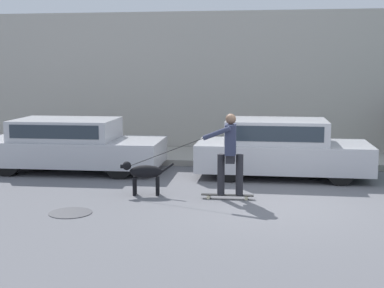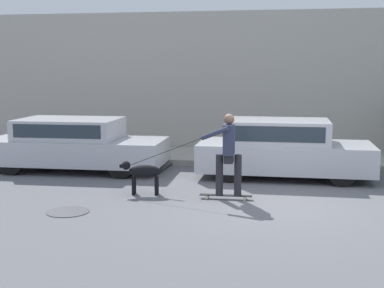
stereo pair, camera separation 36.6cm
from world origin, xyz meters
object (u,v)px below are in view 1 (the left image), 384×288
parked_car_1 (281,149)px  dog (144,173)px  parked_car_0 (72,145)px  skateboarder (230,151)px

parked_car_1 → dog: size_ratio=3.69×
parked_car_1 → dog: parked_car_1 is taller
parked_car_0 → skateboarder: skateboarder is taller
parked_car_0 → skateboarder: 4.74m
parked_car_0 → parked_car_1: bearing=-1.2°
parked_car_1 → skateboarder: skateboarder is taller
dog → skateboarder: size_ratio=0.42×
parked_car_1 → dog: bearing=-140.9°
skateboarder → dog: bearing=-4.9°
dog → skateboarder: (1.73, -0.11, 0.50)m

